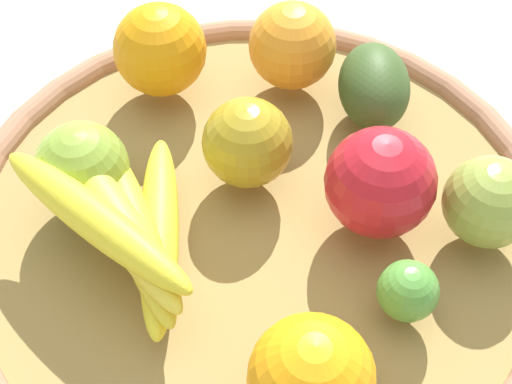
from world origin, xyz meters
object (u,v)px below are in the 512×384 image
(lime_0, at_px, (408,291))
(orange_1, at_px, (292,45))
(orange_2, at_px, (311,378))
(apple_1, at_px, (247,143))
(banana_bunch, at_px, (127,224))
(apple_3, at_px, (380,187))
(apple_0, at_px, (83,165))
(apple_2, at_px, (489,202))
(avocado, at_px, (374,86))
(orange_0, at_px, (160,50))

(lime_0, bearing_deg, orange_1, -68.03)
(lime_0, bearing_deg, orange_2, 50.86)
(apple_1, xyz_separation_m, orange_2, (-0.05, 0.19, 0.00))
(banana_bunch, bearing_deg, apple_3, -166.10)
(apple_0, bearing_deg, orange_2, 138.09)
(apple_1, bearing_deg, apple_2, 166.89)
(apple_3, height_order, orange_1, apple_3)
(banana_bunch, relative_size, apple_1, 2.61)
(avocado, bearing_deg, apple_2, 124.14)
(orange_0, height_order, apple_1, orange_0)
(avocado, distance_m, apple_2, 0.14)
(orange_0, height_order, avocado, orange_0)
(apple_0, xyz_separation_m, orange_1, (-0.14, -0.14, 0.00))
(apple_1, bearing_deg, orange_2, 106.44)
(apple_1, relative_size, orange_2, 0.90)
(avocado, height_order, lime_0, avocado)
(orange_0, distance_m, avocado, 0.18)
(apple_0, distance_m, avocado, 0.24)
(orange_1, height_order, banana_bunch, orange_1)
(orange_0, xyz_separation_m, apple_1, (-0.08, 0.09, -0.00))
(orange_1, xyz_separation_m, apple_2, (-0.15, 0.15, -0.00))
(apple_1, bearing_deg, avocado, -141.52)
(apple_0, bearing_deg, orange_1, -135.30)
(avocado, distance_m, apple_1, 0.12)
(banana_bunch, relative_size, apple_2, 2.71)
(apple_2, bearing_deg, avocado, -55.86)
(apple_0, bearing_deg, apple_3, 178.17)
(orange_2, height_order, apple_2, orange_2)
(apple_3, bearing_deg, banana_bunch, 13.90)
(apple_3, distance_m, lime_0, 0.08)
(banana_bunch, bearing_deg, avocado, -137.31)
(apple_3, distance_m, apple_2, 0.08)
(apple_3, distance_m, orange_1, 0.16)
(apple_3, bearing_deg, apple_2, 178.80)
(orange_2, xyz_separation_m, lime_0, (-0.06, -0.08, -0.02))
(orange_1, xyz_separation_m, orange_0, (0.11, 0.02, 0.00))
(apple_2, bearing_deg, orange_0, -27.75)
(avocado, relative_size, lime_0, 2.03)
(orange_1, bearing_deg, apple_1, 76.20)
(banana_bunch, bearing_deg, lime_0, 171.31)
(apple_3, bearing_deg, orange_1, -64.89)
(apple_0, relative_size, orange_2, 0.90)
(apple_3, xyz_separation_m, banana_bunch, (0.17, 0.04, -0.01))
(apple_0, bearing_deg, lime_0, 161.35)
(orange_0, relative_size, lime_0, 1.86)
(orange_2, bearing_deg, banana_bunch, -38.83)
(apple_0, height_order, orange_2, orange_2)
(orange_0, bearing_deg, apple_2, 152.25)
(apple_1, relative_size, apple_2, 1.04)
(orange_1, bearing_deg, apple_3, 115.11)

